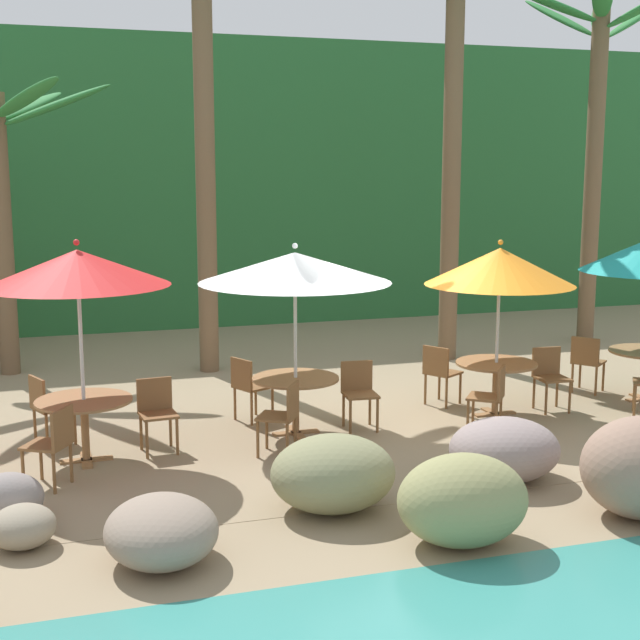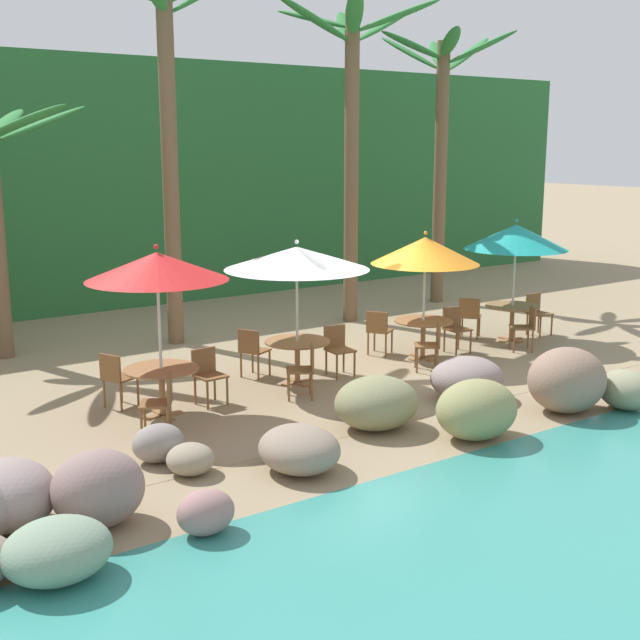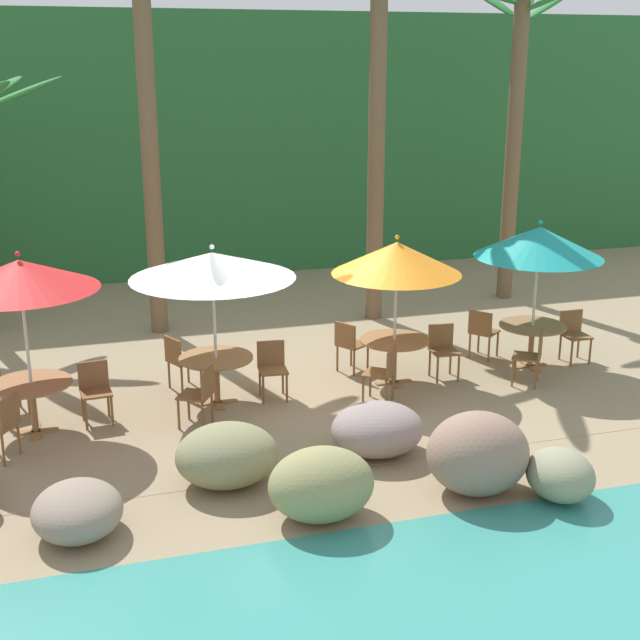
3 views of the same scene
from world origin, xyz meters
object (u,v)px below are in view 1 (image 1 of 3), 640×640
(dining_table_red, at_px, (84,410))
(chair_white_inland, at_px, (248,384))
(chair_white_seaward, at_px, (359,389))
(chair_orange_inland, at_px, (440,370))
(umbrella_red, at_px, (78,268))
(chair_white_left, at_px, (284,413))
(dining_table_orange, at_px, (496,371))
(palm_tree_second, at_px, (203,87))
(chair_orange_left, at_px, (492,394))
(umbrella_orange, at_px, (500,267))
(chair_teal_inland, at_px, (587,360))
(chair_red_seaward, at_px, (157,409))
(chair_red_inland, at_px, (47,405))
(chair_orange_seaward, at_px, (549,374))
(umbrella_white, at_px, (295,268))
(chair_red_left, at_px, (54,441))
(palm_tree_fourth, at_px, (596,107))
(dining_table_white, at_px, (296,387))
(palm_tree_third, at_px, (453,86))

(dining_table_red, distance_m, chair_white_inland, 2.39)
(chair_white_seaward, height_order, chair_orange_inland, same)
(umbrella_red, bearing_deg, chair_white_left, -11.66)
(dining_table_orange, height_order, palm_tree_second, palm_tree_second)
(chair_white_left, xyz_separation_m, chair_orange_left, (2.76, 0.08, 0.00))
(umbrella_orange, distance_m, chair_teal_inland, 2.51)
(chair_red_seaward, relative_size, chair_red_inland, 1.00)
(umbrella_orange, bearing_deg, chair_orange_seaward, 2.63)
(chair_white_left, bearing_deg, chair_red_seaward, 155.97)
(dining_table_red, relative_size, chair_white_left, 1.26)
(chair_white_inland, bearing_deg, umbrella_red, -154.20)
(chair_red_seaward, bearing_deg, umbrella_white, 4.87)
(chair_red_left, distance_m, umbrella_white, 3.54)
(palm_tree_second, bearing_deg, chair_red_inland, -127.24)
(umbrella_white, bearing_deg, dining_table_red, -173.13)
(dining_table_red, relative_size, palm_tree_fourth, 0.17)
(chair_red_left, height_order, chair_white_inland, same)
(chair_red_inland, xyz_separation_m, chair_teal_inland, (7.73, 0.26, 0.00))
(umbrella_white, height_order, dining_table_orange, umbrella_white)
(umbrella_white, relative_size, chair_white_seaward, 2.80)
(chair_orange_inland, bearing_deg, chair_orange_left, -86.74)
(chair_teal_inland, bearing_deg, chair_white_left, -163.85)
(chair_orange_inland, distance_m, palm_tree_second, 5.84)
(chair_red_inland, distance_m, palm_tree_second, 5.93)
(chair_red_left, height_order, chair_orange_inland, same)
(dining_table_orange, bearing_deg, palm_tree_second, 130.49)
(chair_red_seaward, relative_size, umbrella_orange, 0.36)
(dining_table_white, bearing_deg, chair_white_inland, 121.94)
(chair_white_left, bearing_deg, dining_table_red, 168.34)
(umbrella_red, xyz_separation_m, chair_orange_inland, (4.92, 1.02, -1.73))
(chair_white_inland, bearing_deg, chair_teal_inland, -0.36)
(chair_white_left, bearing_deg, umbrella_red, 168.34)
(dining_table_red, relative_size, dining_table_orange, 1.00)
(chair_orange_inland, relative_size, chair_orange_left, 1.00)
(chair_red_left, distance_m, palm_tree_third, 9.21)
(chair_red_left, relative_size, chair_teal_inland, 1.00)
(umbrella_red, bearing_deg, chair_white_inland, 25.80)
(chair_white_left, bearing_deg, chair_teal_inland, 16.15)
(chair_orange_inland, bearing_deg, chair_red_seaward, -168.15)
(chair_red_left, relative_size, chair_orange_left, 1.00)
(chair_orange_seaward, bearing_deg, chair_white_inland, 171.02)
(chair_white_inland, bearing_deg, palm_tree_fourth, 24.94)
(chair_red_left, xyz_separation_m, chair_white_seaward, (3.80, 1.12, 0.00))
(umbrella_red, relative_size, chair_red_seaward, 2.95)
(dining_table_white, relative_size, umbrella_orange, 0.46)
(dining_table_white, xyz_separation_m, chair_white_seaward, (0.85, 0.02, -0.10))
(dining_table_red, height_order, dining_table_orange, same)
(chair_white_left, distance_m, chair_orange_left, 2.76)
(chair_white_seaward, distance_m, dining_table_orange, 1.99)
(dining_table_orange, height_order, chair_orange_seaward, chair_orange_seaward)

